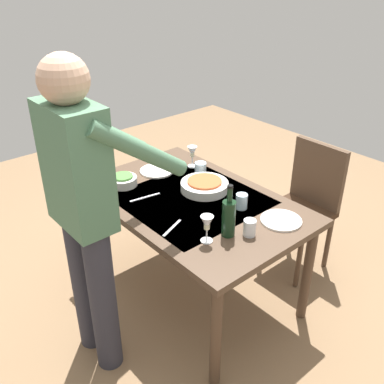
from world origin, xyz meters
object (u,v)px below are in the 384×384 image
object	(u,v)px
person_server	(85,207)
water_cup_far_left	(242,201)
dining_table	(192,210)
dinner_plate_far	(281,220)
serving_bowl_pasta	(204,185)
dinner_plate_near	(157,171)
wine_glass_right	(192,153)
wine_bottle	(229,217)
side_bowl_salad	(123,180)
water_cup_near_right	(200,169)
water_cup_near_left	(250,228)
chair_near	(306,199)
wine_glass_left	(207,224)

from	to	relation	value
person_server	water_cup_far_left	xyz separation A→B (m)	(-0.23, -0.86, -0.19)
dining_table	dinner_plate_far	world-z (taller)	dinner_plate_far
serving_bowl_pasta	dinner_plate_near	distance (m)	0.42
wine_glass_right	wine_bottle	bearing A→B (deg)	151.92
side_bowl_salad	water_cup_far_left	bearing A→B (deg)	-152.48
dinner_plate_near	water_cup_near_right	bearing A→B (deg)	-139.55
water_cup_near_left	serving_bowl_pasta	xyz separation A→B (m)	(0.53, -0.16, -0.01)
side_bowl_salad	wine_bottle	bearing A→B (deg)	-172.58
serving_bowl_pasta	dinner_plate_far	distance (m)	0.56
dining_table	person_server	world-z (taller)	person_server
wine_glass_right	water_cup_near_left	world-z (taller)	wine_glass_right
chair_near	wine_glass_right	distance (m)	0.86
chair_near	wine_glass_right	xyz separation A→B (m)	(0.61, 0.53, 0.30)
dinner_plate_near	chair_near	bearing A→B (deg)	-132.89
side_bowl_salad	dinner_plate_far	size ratio (longest dim) A/B	0.78
wine_glass_left	serving_bowl_pasta	xyz separation A→B (m)	(0.42, -0.37, -0.07)
water_cup_near_right	serving_bowl_pasta	distance (m)	0.22
chair_near	person_server	xyz separation A→B (m)	(0.22, 1.54, 0.43)
dining_table	person_server	distance (m)	0.78
dining_table	side_bowl_salad	size ratio (longest dim) A/B	7.74
wine_glass_left	water_cup_near_left	distance (m)	0.24
person_server	side_bowl_salad	distance (m)	0.71
chair_near	water_cup_far_left	size ratio (longest dim) A/B	10.02
water_cup_near_right	chair_near	bearing A→B (deg)	-130.19
dining_table	water_cup_near_left	distance (m)	0.50
water_cup_near_right	serving_bowl_pasta	world-z (taller)	water_cup_near_right
dining_table	wine_bottle	size ratio (longest dim) A/B	4.70
water_cup_near_right	serving_bowl_pasta	xyz separation A→B (m)	(-0.18, 0.13, -0.01)
dinner_plate_far	wine_bottle	bearing A→B (deg)	72.76
wine_glass_right	dinner_plate_near	size ratio (longest dim) A/B	0.66
water_cup_far_left	serving_bowl_pasta	bearing A→B (deg)	2.67
chair_near	side_bowl_salad	world-z (taller)	chair_near
chair_near	water_cup_near_right	size ratio (longest dim) A/B	10.43
wine_bottle	dinner_plate_far	bearing A→B (deg)	-107.24
dining_table	dinner_plate_near	bearing A→B (deg)	-8.47
wine_glass_right	water_cup_far_left	bearing A→B (deg)	166.03
water_cup_far_left	side_bowl_salad	bearing A→B (deg)	27.52
wine_glass_right	water_cup_near_left	distance (m)	0.90
serving_bowl_pasta	water_cup_near_left	bearing A→B (deg)	163.46
person_server	dinner_plate_far	world-z (taller)	person_server
dinner_plate_near	dinner_plate_far	distance (m)	0.97
wine_bottle	serving_bowl_pasta	world-z (taller)	wine_bottle
wine_glass_left	side_bowl_salad	size ratio (longest dim) A/B	0.84
wine_glass_left	water_cup_near_left	xyz separation A→B (m)	(-0.10, -0.21, -0.06)
wine_bottle	wine_glass_left	size ratio (longest dim) A/B	1.96
wine_bottle	dinner_plate_far	size ratio (longest dim) A/B	1.29
wine_glass_right	serving_bowl_pasta	bearing A→B (deg)	151.81
water_cup_near_right	person_server	bearing A→B (deg)	104.88
water_cup_far_left	dinner_plate_near	size ratio (longest dim) A/B	0.39
wine_glass_left	wine_glass_right	distance (m)	0.91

